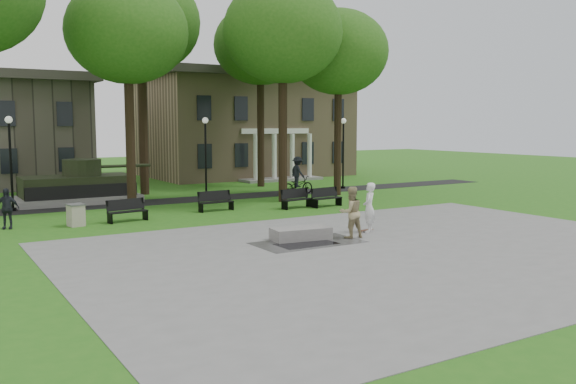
% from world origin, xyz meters
% --- Properties ---
extents(ground, '(120.00, 120.00, 0.00)m').
position_xyz_m(ground, '(0.00, 0.00, 0.00)').
color(ground, '#266217').
rests_on(ground, ground).
extents(plaza, '(22.00, 16.00, 0.02)m').
position_xyz_m(plaza, '(0.00, -5.00, 0.01)').
color(plaza, gray).
rests_on(plaza, ground).
extents(footpath, '(44.00, 2.60, 0.01)m').
position_xyz_m(footpath, '(0.00, 12.00, 0.01)').
color(footpath, black).
rests_on(footpath, ground).
extents(building_right, '(17.00, 12.00, 8.60)m').
position_xyz_m(building_right, '(10.00, 26.00, 4.34)').
color(building_right, '#9E8460').
rests_on(building_right, ground).
extents(tree_1, '(6.20, 6.20, 11.63)m').
position_xyz_m(tree_1, '(-4.50, 10.50, 8.95)').
color(tree_1, black).
rests_on(tree_1, ground).
extents(tree_2, '(6.60, 6.60, 12.16)m').
position_xyz_m(tree_2, '(3.50, 8.50, 9.32)').
color(tree_2, black).
rests_on(tree_2, ground).
extents(tree_3, '(6.00, 6.00, 11.19)m').
position_xyz_m(tree_3, '(8.00, 9.50, 8.60)').
color(tree_3, black).
rests_on(tree_3, ground).
extents(tree_4, '(7.20, 7.20, 13.50)m').
position_xyz_m(tree_4, '(-2.00, 16.00, 10.39)').
color(tree_4, black).
rests_on(tree_4, ground).
extents(tree_5, '(6.40, 6.40, 12.44)m').
position_xyz_m(tree_5, '(6.50, 16.50, 9.67)').
color(tree_5, black).
rests_on(tree_5, ground).
extents(lamp_left, '(0.36, 0.36, 4.73)m').
position_xyz_m(lamp_left, '(-10.00, 12.30, 2.79)').
color(lamp_left, black).
rests_on(lamp_left, ground).
extents(lamp_mid, '(0.36, 0.36, 4.73)m').
position_xyz_m(lamp_mid, '(0.50, 12.30, 2.79)').
color(lamp_mid, black).
rests_on(lamp_mid, ground).
extents(lamp_right, '(0.36, 0.36, 4.73)m').
position_xyz_m(lamp_right, '(10.50, 12.30, 2.79)').
color(lamp_right, black).
rests_on(lamp_right, ground).
extents(tank_monument, '(7.45, 3.40, 2.40)m').
position_xyz_m(tank_monument, '(-6.46, 14.00, 0.86)').
color(tank_monument, gray).
rests_on(tank_monument, ground).
extents(puddle, '(2.20, 1.20, 0.00)m').
position_xyz_m(puddle, '(-2.11, -2.55, 0.02)').
color(puddle, black).
rests_on(puddle, plaza).
extents(concrete_block, '(2.31, 1.28, 0.45)m').
position_xyz_m(concrete_block, '(-1.81, -1.69, 0.24)').
color(concrete_block, gray).
rests_on(concrete_block, plaza).
extents(skateboard, '(0.80, 0.34, 0.07)m').
position_xyz_m(skateboard, '(1.31, -1.65, 0.06)').
color(skateboard, brown).
rests_on(skateboard, plaza).
extents(skateboarder, '(0.86, 0.84, 1.99)m').
position_xyz_m(skateboarder, '(1.38, -1.77, 1.02)').
color(skateboarder, white).
rests_on(skateboarder, plaza).
extents(friend_watching, '(1.05, 0.86, 1.96)m').
position_xyz_m(friend_watching, '(-0.01, -2.40, 1.00)').
color(friend_watching, tan).
rests_on(friend_watching, plaza).
extents(pedestrian_walker, '(1.08, 0.69, 1.70)m').
position_xyz_m(pedestrian_walker, '(-10.93, 6.71, 0.85)').
color(pedestrian_walker, '#20232B').
rests_on(pedestrian_walker, ground).
extents(cyclist, '(2.18, 1.23, 2.34)m').
position_xyz_m(cyclist, '(6.06, 11.01, 0.96)').
color(cyclist, black).
rests_on(cyclist, ground).
extents(park_bench_0, '(1.85, 0.81, 1.00)m').
position_xyz_m(park_bench_0, '(-6.08, 6.05, 0.52)').
color(park_bench_0, black).
rests_on(park_bench_0, ground).
extents(park_bench_1, '(1.82, 0.61, 1.00)m').
position_xyz_m(park_bench_1, '(-1.32, 7.04, 0.52)').
color(park_bench_1, black).
rests_on(park_bench_1, ground).
extents(park_bench_2, '(1.85, 0.80, 1.00)m').
position_xyz_m(park_bench_2, '(2.71, 5.83, 0.52)').
color(park_bench_2, black).
rests_on(park_bench_2, ground).
extents(park_bench_3, '(1.84, 0.76, 1.00)m').
position_xyz_m(park_bench_3, '(4.35, 5.49, 0.52)').
color(park_bench_3, black).
rests_on(park_bench_3, ground).
extents(trash_bin, '(0.77, 0.77, 0.96)m').
position_xyz_m(trash_bin, '(-8.33, 5.92, 0.49)').
color(trash_bin, '#A8A38A').
rests_on(trash_bin, ground).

